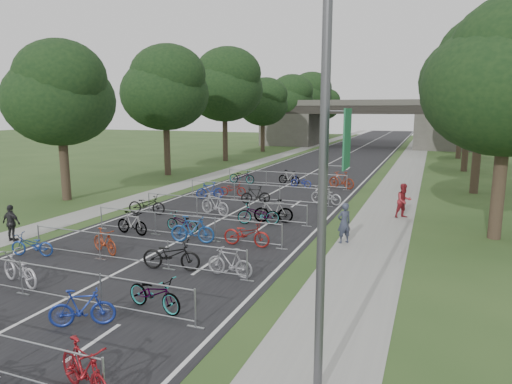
{
  "coord_description": "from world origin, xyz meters",
  "views": [
    {
      "loc": [
        10.19,
        -6.33,
        5.74
      ],
      "look_at": [
        0.99,
        17.33,
        1.1
      ],
      "focal_mm": 32.0,
      "sensor_mm": 36.0,
      "label": 1
    }
  ],
  "objects_px": {
    "pedestrian_b": "(404,201)",
    "lamppost": "(324,188)",
    "overpass_bridge": "(363,124)",
    "pedestrian_a": "(344,223)",
    "pedestrian_c": "(11,223)"
  },
  "relations": [
    {
      "from": "pedestrian_b",
      "to": "lamppost",
      "type": "bearing_deg",
      "value": -130.03
    },
    {
      "from": "overpass_bridge",
      "to": "pedestrian_a",
      "type": "height_order",
      "value": "overpass_bridge"
    },
    {
      "from": "lamppost",
      "to": "pedestrian_a",
      "type": "bearing_deg",
      "value": 97.94
    },
    {
      "from": "pedestrian_a",
      "to": "pedestrian_b",
      "type": "xyz_separation_m",
      "value": [
        2.1,
        5.8,
        0.03
      ]
    },
    {
      "from": "pedestrian_a",
      "to": "pedestrian_c",
      "type": "relative_size",
      "value": 1.09
    },
    {
      "from": "lamppost",
      "to": "pedestrian_b",
      "type": "xyz_separation_m",
      "value": [
        0.59,
        16.62,
        -3.36
      ]
    },
    {
      "from": "overpass_bridge",
      "to": "pedestrian_a",
      "type": "xyz_separation_m",
      "value": [
        6.82,
        -52.18,
        -2.65
      ]
    },
    {
      "from": "lamppost",
      "to": "pedestrian_c",
      "type": "height_order",
      "value": "lamppost"
    },
    {
      "from": "overpass_bridge",
      "to": "pedestrian_b",
      "type": "relative_size",
      "value": 16.82
    },
    {
      "from": "lamppost",
      "to": "pedestrian_b",
      "type": "relative_size",
      "value": 4.45
    },
    {
      "from": "overpass_bridge",
      "to": "lamppost",
      "type": "bearing_deg",
      "value": -82.47
    },
    {
      "from": "pedestrian_b",
      "to": "pedestrian_c",
      "type": "relative_size",
      "value": 1.13
    },
    {
      "from": "overpass_bridge",
      "to": "pedestrian_a",
      "type": "distance_m",
      "value": 52.69
    },
    {
      "from": "pedestrian_b",
      "to": "overpass_bridge",
      "type": "bearing_deg",
      "value": 62.89
    },
    {
      "from": "overpass_bridge",
      "to": "lamppost",
      "type": "distance_m",
      "value": 63.55
    }
  ]
}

